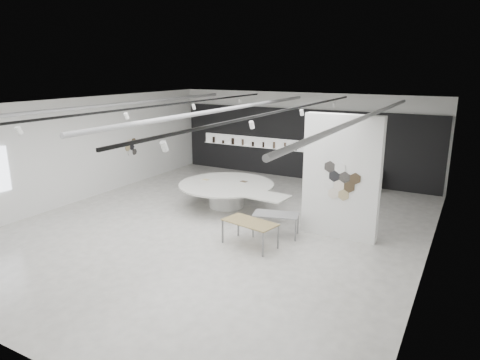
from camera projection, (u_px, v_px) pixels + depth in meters
The scene contains 7 objects.
room at pixel (216, 162), 13.01m from camera, with size 12.02×14.02×3.82m.
back_wall_display at pixel (299, 144), 19.00m from camera, with size 11.80×0.27×3.10m.
partition_column at pixel (341, 177), 12.24m from camera, with size 2.20×0.38×3.60m.
display_island at pixel (228, 192), 15.20m from camera, with size 4.46×3.67×0.87m.
sample_table_wood at pixel (250, 224), 11.84m from camera, with size 1.64×1.04×0.71m.
sample_table_stone at pixel (276, 216), 12.58m from camera, with size 1.44×0.97×0.68m.
kitchen_counter at pixel (363, 179), 17.52m from camera, with size 1.48×0.70×1.13m.
Camera 1 is at (6.71, -10.77, 4.85)m, focal length 32.00 mm.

